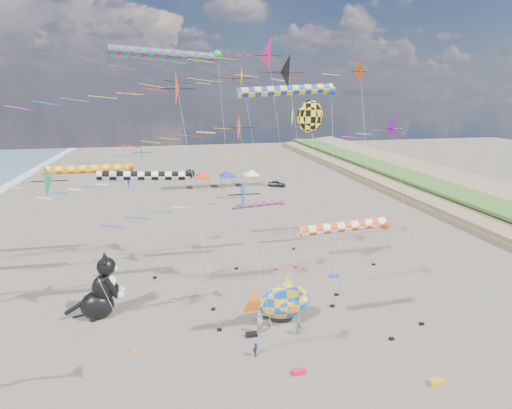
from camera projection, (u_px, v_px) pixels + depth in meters
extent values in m
cone|color=blue|center=(261.00, 195.00, 18.80)|extent=(1.62, 1.73, 1.79)
cylinder|color=#B2B2B2|center=(278.00, 321.00, 20.84)|extent=(1.86, 0.02, 13.76)
cone|color=#1815CF|center=(144.00, 176.00, 32.74)|extent=(1.78, 1.91, 1.96)
cylinder|color=#B2B2B2|center=(160.00, 243.00, 34.51)|extent=(1.85, 0.02, 11.78)
cube|color=black|center=(175.00, 301.00, 36.25)|extent=(0.36, 0.24, 0.20)
cone|color=black|center=(290.00, 72.00, 34.70)|extent=(2.90, 3.11, 3.20)
cylinder|color=#B2B2B2|center=(305.00, 184.00, 37.77)|extent=(3.55, 0.02, 20.16)
cube|color=black|center=(318.00, 278.00, 40.81)|extent=(0.36, 0.24, 0.20)
cone|color=#D43D00|center=(370.00, 71.00, 38.23)|extent=(2.27, 2.43, 2.51)
cylinder|color=#B2B2B2|center=(372.00, 175.00, 41.19)|extent=(2.15, 0.02, 20.40)
cube|color=black|center=(374.00, 264.00, 44.13)|extent=(0.36, 0.24, 0.20)
cone|color=#168242|center=(64.00, 180.00, 25.02)|extent=(2.27, 2.43, 2.50)
cylinder|color=#B2B2B2|center=(102.00, 273.00, 27.11)|extent=(3.25, 0.02, 13.13)
cube|color=black|center=(135.00, 352.00, 29.18)|extent=(0.36, 0.24, 0.20)
cone|color=#D44814|center=(181.00, 88.00, 26.49)|extent=(2.30, 2.46, 2.54)
cylinder|color=#B2B2B2|center=(202.00, 221.00, 29.22)|extent=(2.16, 0.02, 18.69)
cube|color=black|center=(219.00, 330.00, 31.93)|extent=(0.36, 0.24, 0.20)
cone|color=#1D93DF|center=(157.00, 151.00, 41.86)|extent=(1.91, 2.05, 2.11)
cylinder|color=#B2B2B2|center=(172.00, 208.00, 43.77)|extent=(2.37, 0.02, 12.46)
cube|color=black|center=(185.00, 259.00, 45.66)|extent=(0.36, 0.24, 0.20)
cone|color=#CA1E61|center=(273.00, 56.00, 37.01)|extent=(3.12, 3.34, 3.44)
cylinder|color=#B2B2B2|center=(285.00, 170.00, 40.21)|extent=(2.79, 0.02, 21.71)
cube|color=black|center=(295.00, 267.00, 43.39)|extent=(0.36, 0.24, 0.20)
cone|color=#6E1190|center=(413.00, 129.00, 27.93)|extent=(1.78, 1.90, 1.96)
cylinder|color=#B2B2B2|center=(418.00, 235.00, 30.35)|extent=(2.68, 0.02, 15.96)
cube|color=black|center=(422.00, 324.00, 32.74)|extent=(0.36, 0.24, 0.20)
cone|color=yellow|center=(252.00, 77.00, 37.06)|extent=(2.15, 2.30, 2.37)
cylinder|color=#B2B2B2|center=(265.00, 181.00, 39.98)|extent=(2.60, 0.02, 19.79)
cube|color=black|center=(276.00, 269.00, 42.88)|extent=(0.36, 0.24, 0.20)
cone|color=#FF4E1D|center=(241.00, 127.00, 30.91)|extent=(2.18, 2.33, 2.40)
cylinder|color=#B2B2B2|center=(258.00, 223.00, 33.33)|extent=(2.83, 0.02, 15.85)
cube|color=black|center=(273.00, 305.00, 35.72)|extent=(0.36, 0.24, 0.20)
cylinder|color=#123BB5|center=(286.00, 90.00, 31.46)|extent=(7.72, 0.77, 0.77)
sphere|color=#123BB5|center=(332.00, 90.00, 32.23)|extent=(0.81, 0.81, 0.81)
cylinder|color=#B2B2B2|center=(334.00, 201.00, 34.89)|extent=(1.52, 0.02, 18.57)
cube|color=black|center=(336.00, 294.00, 37.51)|extent=(0.36, 0.24, 0.20)
cylinder|color=orange|center=(86.00, 169.00, 36.80)|extent=(7.75, 0.78, 0.78)
sphere|color=orange|center=(130.00, 168.00, 37.59)|extent=(0.82, 0.82, 0.82)
cylinder|color=#B2B2B2|center=(143.00, 225.00, 39.30)|extent=(1.52, 0.02, 11.58)
cube|color=black|center=(155.00, 277.00, 40.98)|extent=(0.36, 0.24, 0.20)
cylinder|color=black|center=(145.00, 176.00, 30.71)|extent=(6.92, 0.71, 0.71)
sphere|color=black|center=(190.00, 174.00, 31.41)|extent=(0.75, 0.75, 0.75)
cylinder|color=#B2B2B2|center=(202.00, 246.00, 33.21)|extent=(1.52, 0.02, 12.23)
cube|color=black|center=(213.00, 309.00, 34.98)|extent=(0.36, 0.24, 0.20)
cylinder|color=red|center=(257.00, 204.00, 46.03)|extent=(6.04, 0.60, 0.60)
sphere|color=red|center=(282.00, 203.00, 46.64)|extent=(0.63, 0.63, 0.63)
cylinder|color=#B2B2B2|center=(288.00, 227.00, 47.60)|extent=(1.52, 0.02, 6.01)
cube|color=black|center=(293.00, 249.00, 48.53)|extent=(0.36, 0.24, 0.20)
cylinder|color=#188435|center=(165.00, 54.00, 36.01)|extent=(9.55, 0.86, 0.86)
sphere|color=#188435|center=(217.00, 55.00, 36.97)|extent=(0.90, 0.90, 0.90)
cylinder|color=#B2B2B2|center=(228.00, 170.00, 40.06)|extent=(1.52, 0.02, 21.78)
cube|color=black|center=(236.00, 268.00, 43.12)|extent=(0.36, 0.24, 0.20)
cylinder|color=#D8470F|center=(343.00, 227.00, 27.27)|extent=(6.23, 0.73, 0.73)
sphere|color=#D8470F|center=(384.00, 224.00, 27.90)|extent=(0.77, 0.77, 0.77)
cylinder|color=#B2B2B2|center=(388.00, 285.00, 29.34)|extent=(1.52, 0.02, 9.55)
cube|color=black|center=(392.00, 339.00, 30.75)|extent=(0.36, 0.24, 0.20)
ellipsoid|color=yellow|center=(310.00, 117.00, 32.57)|extent=(2.20, 0.40, 2.64)
cone|color=yellow|center=(292.00, 117.00, 32.26)|extent=(0.12, 1.80, 1.80)
cylinder|color=#B2B2B2|center=(322.00, 216.00, 34.05)|extent=(2.03, 2.03, 16.52)
cube|color=black|center=(332.00, 306.00, 35.51)|extent=(0.36, 0.24, 0.20)
ellipsoid|color=blue|center=(285.00, 302.00, 32.49)|extent=(4.48, 1.97, 2.93)
cone|color=orange|center=(254.00, 305.00, 31.97)|extent=(2.15, 0.22, 2.15)
cone|color=yellow|center=(287.00, 285.00, 32.13)|extent=(1.57, 0.17, 1.56)
cylinder|color=#B2B2B2|center=(299.00, 317.00, 32.57)|extent=(0.22, 1.04, 1.51)
cube|color=red|center=(299.00, 327.00, 32.25)|extent=(0.36, 0.24, 0.20)
imported|color=#8D8FA0|center=(260.00, 323.00, 31.33)|extent=(0.79, 0.73, 1.82)
imported|color=#1B8951|center=(299.00, 328.00, 31.29)|extent=(0.59, 0.48, 1.16)
imported|color=#2D3EA2|center=(255.00, 350.00, 28.72)|extent=(0.65, 0.63, 1.10)
cube|color=black|center=(251.00, 335.00, 31.19)|extent=(0.90, 0.44, 0.30)
cube|color=orange|center=(436.00, 382.00, 26.07)|extent=(0.90, 0.44, 0.30)
cube|color=blue|center=(334.00, 276.00, 41.27)|extent=(0.90, 0.44, 0.30)
cube|color=red|center=(299.00, 372.00, 27.02)|extent=(0.90, 0.44, 0.30)
cube|color=white|center=(177.00, 178.00, 78.45)|extent=(3.00, 3.00, 0.15)
pyramid|color=white|center=(177.00, 173.00, 78.17)|extent=(4.20, 4.20, 1.00)
cylinder|color=#999999|center=(171.00, 186.00, 77.27)|extent=(0.08, 0.08, 2.20)
cylinder|color=#999999|center=(184.00, 185.00, 77.80)|extent=(0.08, 0.08, 2.20)
cylinder|color=#999999|center=(170.00, 183.00, 79.72)|extent=(0.08, 0.08, 2.20)
cylinder|color=#999999|center=(184.00, 182.00, 80.25)|extent=(0.08, 0.08, 2.20)
cube|color=red|center=(202.00, 177.00, 79.46)|extent=(3.00, 3.00, 0.15)
pyramid|color=red|center=(202.00, 172.00, 79.18)|extent=(4.20, 4.20, 1.00)
cylinder|color=#999999|center=(197.00, 184.00, 78.28)|extent=(0.08, 0.08, 2.20)
cylinder|color=#999999|center=(210.00, 184.00, 78.81)|extent=(0.08, 0.08, 2.20)
cylinder|color=#999999|center=(196.00, 182.00, 80.73)|extent=(0.08, 0.08, 2.20)
cylinder|color=#999999|center=(209.00, 181.00, 81.26)|extent=(0.08, 0.08, 2.20)
cube|color=#122FB7|center=(227.00, 176.00, 80.47)|extent=(3.00, 3.00, 0.15)
pyramid|color=#122FB7|center=(227.00, 171.00, 80.19)|extent=(4.20, 4.20, 1.00)
cylinder|color=#999999|center=(222.00, 183.00, 79.29)|extent=(0.08, 0.08, 2.20)
cylinder|color=#999999|center=(235.00, 183.00, 79.82)|extent=(0.08, 0.08, 2.20)
cylinder|color=#999999|center=(220.00, 180.00, 81.74)|extent=(0.08, 0.08, 2.20)
cylinder|color=#999999|center=(233.00, 180.00, 82.27)|extent=(0.08, 0.08, 2.20)
cube|color=silver|center=(252.00, 175.00, 81.48)|extent=(3.00, 3.00, 0.15)
pyramid|color=silver|center=(252.00, 170.00, 81.20)|extent=(4.20, 4.20, 1.00)
cylinder|color=#999999|center=(247.00, 182.00, 80.30)|extent=(0.08, 0.08, 2.20)
cylinder|color=#999999|center=(259.00, 181.00, 80.83)|extent=(0.08, 0.08, 2.20)
cylinder|color=#999999|center=(244.00, 179.00, 82.75)|extent=(0.08, 0.08, 2.20)
cylinder|color=#999999|center=(256.00, 179.00, 83.28)|extent=(0.08, 0.08, 2.20)
imported|color=#26262D|center=(277.00, 184.00, 81.02)|extent=(3.86, 2.93, 1.23)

